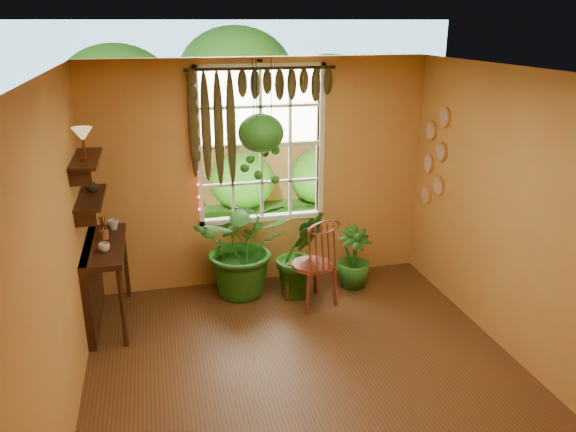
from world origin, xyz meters
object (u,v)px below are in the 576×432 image
potted_plant_mid (300,254)px  windsor_chair (314,276)px  counter_ledge (97,275)px  potted_plant_left (244,245)px  hanging_basket (261,136)px

potted_plant_mid → windsor_chair: bearing=-71.6°
counter_ledge → windsor_chair: (2.33, -0.15, -0.20)m
counter_ledge → potted_plant_left: (1.62, 0.30, 0.06)m
counter_ledge → potted_plant_left: size_ratio=0.97×
counter_ledge → potted_plant_mid: size_ratio=1.15×
windsor_chair → potted_plant_mid: bearing=88.5°
counter_ledge → windsor_chair: size_ratio=0.98×
counter_ledge → hanging_basket: 2.30m
counter_ledge → hanging_basket: (1.85, 0.34, 1.33)m
hanging_basket → windsor_chair: bearing=-45.8°
hanging_basket → counter_ledge: bearing=-169.5°
counter_ledge → potted_plant_left: 1.65m
windsor_chair → potted_plant_left: 0.88m
potted_plant_mid → potted_plant_left: bearing=162.9°
counter_ledge → hanging_basket: bearing=10.5°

